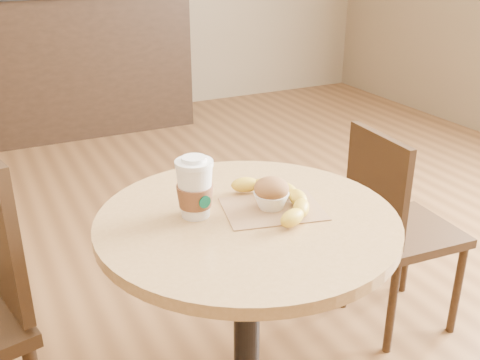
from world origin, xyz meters
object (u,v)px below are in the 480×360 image
(chair_right, at_px, (395,224))
(banana, at_px, (279,198))
(cafe_table, at_px, (247,287))
(muffin, at_px, (271,193))
(coffee_cup, at_px, (195,190))

(chair_right, distance_m, banana, 0.77)
(chair_right, bearing_deg, banana, 115.72)
(cafe_table, relative_size, muffin, 8.43)
(muffin, bearing_deg, chair_right, 21.49)
(coffee_cup, bearing_deg, chair_right, 5.09)
(coffee_cup, xyz_separation_m, banana, (0.21, -0.04, -0.05))
(cafe_table, bearing_deg, muffin, 8.99)
(cafe_table, relative_size, coffee_cup, 4.94)
(muffin, distance_m, banana, 0.03)
(coffee_cup, height_order, muffin, coffee_cup)
(chair_right, relative_size, coffee_cup, 5.12)
(muffin, bearing_deg, cafe_table, -171.01)
(chair_right, relative_size, muffin, 8.74)
(banana, bearing_deg, chair_right, 24.00)
(cafe_table, relative_size, chair_right, 0.96)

